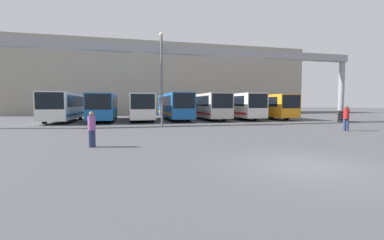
{
  "coord_description": "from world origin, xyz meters",
  "views": [
    {
      "loc": [
        -5.4,
        -6.87,
        1.98
      ],
      "look_at": [
        0.79,
        18.2,
        0.3
      ],
      "focal_mm": 24.0,
      "sensor_mm": 36.0,
      "label": 1
    }
  ],
  "objects_px": {
    "bus_slot_4": "(207,105)",
    "bus_slot_5": "(236,105)",
    "bus_slot_1": "(104,106)",
    "bus_slot_3": "(174,105)",
    "bus_slot_6": "(266,105)",
    "pedestrian_mid_right": "(92,128)",
    "bus_slot_0": "(64,105)",
    "bus_slot_2": "(141,106)",
    "lamp_post": "(162,75)",
    "pedestrian_near_left": "(346,117)",
    "tire_stack": "(343,116)"
  },
  "relations": [
    {
      "from": "bus_slot_4",
      "to": "bus_slot_5",
      "type": "relative_size",
      "value": 0.88
    },
    {
      "from": "bus_slot_2",
      "to": "bus_slot_4",
      "type": "xyz_separation_m",
      "value": [
        8.13,
        0.15,
        0.06
      ]
    },
    {
      "from": "bus_slot_5",
      "to": "tire_stack",
      "type": "xyz_separation_m",
      "value": [
        8.77,
        -8.29,
        -1.21
      ]
    },
    {
      "from": "bus_slot_1",
      "to": "bus_slot_2",
      "type": "bearing_deg",
      "value": -5.9
    },
    {
      "from": "bus_slot_4",
      "to": "tire_stack",
      "type": "height_order",
      "value": "bus_slot_4"
    },
    {
      "from": "bus_slot_0",
      "to": "bus_slot_2",
      "type": "bearing_deg",
      "value": -0.32
    },
    {
      "from": "bus_slot_5",
      "to": "lamp_post",
      "type": "xyz_separation_m",
      "value": [
        -10.67,
        -8.37,
        2.63
      ]
    },
    {
      "from": "lamp_post",
      "to": "bus_slot_4",
      "type": "bearing_deg",
      "value": 49.22
    },
    {
      "from": "pedestrian_near_left",
      "to": "bus_slot_2",
      "type": "bearing_deg",
      "value": -12.63
    },
    {
      "from": "pedestrian_near_left",
      "to": "lamp_post",
      "type": "bearing_deg",
      "value": 3.32
    },
    {
      "from": "bus_slot_3",
      "to": "bus_slot_0",
      "type": "bearing_deg",
      "value": -176.39
    },
    {
      "from": "bus_slot_6",
      "to": "pedestrian_mid_right",
      "type": "height_order",
      "value": "bus_slot_6"
    },
    {
      "from": "bus_slot_0",
      "to": "pedestrian_mid_right",
      "type": "xyz_separation_m",
      "value": [
        5.16,
        -18.0,
        -0.91
      ]
    },
    {
      "from": "bus_slot_2",
      "to": "bus_slot_6",
      "type": "relative_size",
      "value": 0.94
    },
    {
      "from": "bus_slot_1",
      "to": "pedestrian_near_left",
      "type": "xyz_separation_m",
      "value": [
        17.9,
        -15.45,
        -0.73
      ]
    },
    {
      "from": "bus_slot_4",
      "to": "lamp_post",
      "type": "distance_m",
      "value": 10.45
    },
    {
      "from": "bus_slot_3",
      "to": "pedestrian_mid_right",
      "type": "xyz_separation_m",
      "value": [
        -7.04,
        -18.77,
        -0.94
      ]
    },
    {
      "from": "pedestrian_near_left",
      "to": "bus_slot_6",
      "type": "bearing_deg",
      "value": -64.24
    },
    {
      "from": "bus_slot_0",
      "to": "bus_slot_5",
      "type": "distance_m",
      "value": 20.35
    },
    {
      "from": "bus_slot_1",
      "to": "bus_slot_5",
      "type": "height_order",
      "value": "bus_slot_5"
    },
    {
      "from": "bus_slot_2",
      "to": "pedestrian_mid_right",
      "type": "height_order",
      "value": "bus_slot_2"
    },
    {
      "from": "tire_stack",
      "to": "lamp_post",
      "type": "height_order",
      "value": "lamp_post"
    },
    {
      "from": "bus_slot_4",
      "to": "pedestrian_mid_right",
      "type": "distance_m",
      "value": 21.25
    },
    {
      "from": "bus_slot_0",
      "to": "pedestrian_near_left",
      "type": "bearing_deg",
      "value": -34.46
    },
    {
      "from": "bus_slot_1",
      "to": "bus_slot_2",
      "type": "xyz_separation_m",
      "value": [
        4.07,
        -0.42,
        0.02
      ]
    },
    {
      "from": "tire_stack",
      "to": "lamp_post",
      "type": "xyz_separation_m",
      "value": [
        -19.44,
        -0.08,
        3.84
      ]
    },
    {
      "from": "bus_slot_4",
      "to": "bus_slot_6",
      "type": "height_order",
      "value": "bus_slot_4"
    },
    {
      "from": "bus_slot_3",
      "to": "lamp_post",
      "type": "distance_m",
      "value": 9.1
    },
    {
      "from": "bus_slot_5",
      "to": "bus_slot_0",
      "type": "bearing_deg",
      "value": -177.71
    },
    {
      "from": "bus_slot_6",
      "to": "bus_slot_5",
      "type": "bearing_deg",
      "value": 172.4
    },
    {
      "from": "bus_slot_1",
      "to": "pedestrian_near_left",
      "type": "bearing_deg",
      "value": -40.8
    },
    {
      "from": "bus_slot_2",
      "to": "lamp_post",
      "type": "relative_size",
      "value": 1.27
    },
    {
      "from": "bus_slot_6",
      "to": "bus_slot_1",
      "type": "bearing_deg",
      "value": 179.71
    },
    {
      "from": "bus_slot_0",
      "to": "tire_stack",
      "type": "relative_size",
      "value": 8.69
    },
    {
      "from": "bus_slot_3",
      "to": "bus_slot_1",
      "type": "bearing_deg",
      "value": -177.22
    },
    {
      "from": "bus_slot_0",
      "to": "bus_slot_3",
      "type": "bearing_deg",
      "value": 3.61
    },
    {
      "from": "bus_slot_6",
      "to": "pedestrian_mid_right",
      "type": "xyz_separation_m",
      "value": [
        -19.23,
        -18.27,
        -0.89
      ]
    },
    {
      "from": "bus_slot_3",
      "to": "bus_slot_6",
      "type": "bearing_deg",
      "value": -2.33
    },
    {
      "from": "bus_slot_5",
      "to": "pedestrian_near_left",
      "type": "distance_m",
      "value": 16.0
    },
    {
      "from": "bus_slot_0",
      "to": "bus_slot_1",
      "type": "bearing_deg",
      "value": 5.26
    },
    {
      "from": "pedestrian_mid_right",
      "to": "bus_slot_2",
      "type": "bearing_deg",
      "value": -137.53
    },
    {
      "from": "bus_slot_2",
      "to": "lamp_post",
      "type": "xyz_separation_m",
      "value": [
        1.53,
        -7.51,
        2.71
      ]
    },
    {
      "from": "bus_slot_0",
      "to": "bus_slot_4",
      "type": "bearing_deg",
      "value": 0.35
    },
    {
      "from": "bus_slot_3",
      "to": "pedestrian_mid_right",
      "type": "bearing_deg",
      "value": -110.55
    },
    {
      "from": "bus_slot_0",
      "to": "lamp_post",
      "type": "bearing_deg",
      "value": -38.04
    },
    {
      "from": "bus_slot_2",
      "to": "pedestrian_near_left",
      "type": "distance_m",
      "value": 20.45
    },
    {
      "from": "bus_slot_5",
      "to": "bus_slot_6",
      "type": "height_order",
      "value": "bus_slot_5"
    },
    {
      "from": "bus_slot_1",
      "to": "bus_slot_3",
      "type": "xyz_separation_m",
      "value": [
        8.13,
        0.39,
        0.09
      ]
    },
    {
      "from": "bus_slot_4",
      "to": "bus_slot_6",
      "type": "xyz_separation_m",
      "value": [
        8.13,
        0.17,
        -0.05
      ]
    },
    {
      "from": "bus_slot_4",
      "to": "bus_slot_5",
      "type": "distance_m",
      "value": 4.13
    }
  ]
}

